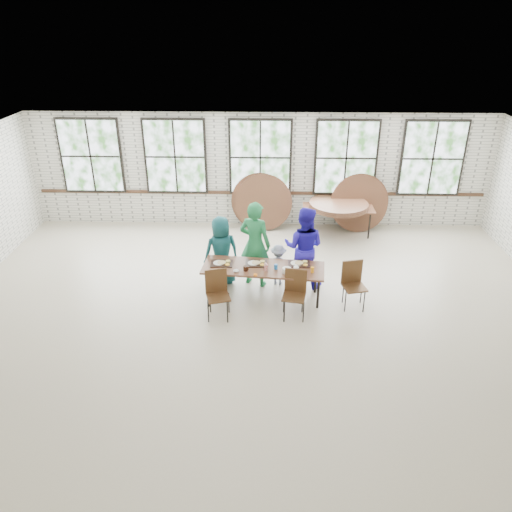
{
  "coord_description": "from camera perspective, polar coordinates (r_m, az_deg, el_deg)",
  "views": [
    {
      "loc": [
        0.23,
        -8.17,
        5.35
      ],
      "look_at": [
        0.0,
        0.4,
        1.05
      ],
      "focal_mm": 35.0,
      "sensor_mm": 36.0,
      "label": 1
    }
  ],
  "objects": [
    {
      "name": "chair_near_right",
      "position": [
        9.48,
        4.45,
        -3.82
      ],
      "size": [
        0.49,
        0.47,
        0.95
      ],
      "rotation": [
        0.0,
        0.0,
        -0.18
      ],
      "color": "#4D3119",
      "rests_on": "ground"
    },
    {
      "name": "adult_blue",
      "position": [
        10.4,
        5.48,
        1.01
      ],
      "size": [
        1.0,
        0.86,
        1.75
      ],
      "primitive_type": "imported",
      "rotation": [
        0.0,
        0.0,
        2.87
      ],
      "color": "#2519B0",
      "rests_on": "ground"
    },
    {
      "name": "dining_table",
      "position": [
        9.88,
        0.84,
        -1.53
      ],
      "size": [
        2.47,
        1.04,
        0.74
      ],
      "rotation": [
        0.0,
        0.0,
        -0.1
      ],
      "color": "brown",
      "rests_on": "ground"
    },
    {
      "name": "storage_table",
      "position": [
        13.03,
        9.38,
        5.29
      ],
      "size": [
        1.81,
        0.77,
        0.74
      ],
      "rotation": [
        0.0,
        0.0,
        -0.01
      ],
      "color": "brown",
      "rests_on": "ground"
    },
    {
      "name": "toddler",
      "position": [
        10.56,
        2.56,
        -1.01
      ],
      "size": [
        0.63,
        0.42,
        0.91
      ],
      "primitive_type": "imported",
      "rotation": [
        0.0,
        0.0,
        3.0
      ],
      "color": "#152143",
      "rests_on": "ground"
    },
    {
      "name": "round_tops_stacked",
      "position": [
        12.98,
        9.42,
        5.78
      ],
      "size": [
        1.5,
        1.5,
        0.13
      ],
      "color": "brown",
      "rests_on": "storage_table"
    },
    {
      "name": "adult_teal",
      "position": [
        10.47,
        -3.98,
        0.55
      ],
      "size": [
        0.87,
        0.73,
        1.52
      ],
      "primitive_type": "imported",
      "rotation": [
        0.0,
        0.0,
        3.53
      ],
      "color": "#174858",
      "rests_on": "ground"
    },
    {
      "name": "chair_spare",
      "position": [
        9.94,
        11.03,
        -2.74
      ],
      "size": [
        0.5,
        0.49,
        0.95
      ],
      "rotation": [
        0.0,
        0.0,
        0.23
      ],
      "color": "#4D3119",
      "rests_on": "ground"
    },
    {
      "name": "round_tops_leaning",
      "position": [
        13.25,
        6.22,
        6.09
      ],
      "size": [
        4.13,
        0.45,
        1.49
      ],
      "color": "brown",
      "rests_on": "ground"
    },
    {
      "name": "room",
      "position": [
        13.09,
        0.49,
        11.03
      ],
      "size": [
        12.0,
        12.0,
        12.0
      ],
      "color": "#BCB096",
      "rests_on": "ground"
    },
    {
      "name": "chair_near_left",
      "position": [
        9.47,
        -4.46,
        -3.85
      ],
      "size": [
        0.52,
        0.51,
        0.95
      ],
      "rotation": [
        0.0,
        0.0,
        0.28
      ],
      "color": "#4D3119",
      "rests_on": "ground"
    },
    {
      "name": "adult_green",
      "position": [
        10.35,
        -0.11,
        1.36
      ],
      "size": [
        0.8,
        0.66,
        1.86
      ],
      "primitive_type": "imported",
      "rotation": [
        0.0,
        0.0,
        2.76
      ],
      "color": "#1F7741",
      "rests_on": "ground"
    },
    {
      "name": "tabletop_clutter",
      "position": [
        9.83,
        1.27,
        -1.17
      ],
      "size": [
        2.04,
        0.61,
        0.11
      ],
      "color": "black",
      "rests_on": "dining_table"
    }
  ]
}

